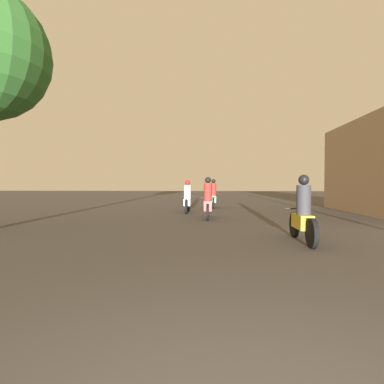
{
  "coord_description": "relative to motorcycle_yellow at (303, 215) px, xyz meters",
  "views": [
    {
      "loc": [
        -0.29,
        -1.09,
        1.34
      ],
      "look_at": [
        -1.56,
        16.87,
        0.88
      ],
      "focal_mm": 28.0,
      "sensor_mm": 36.0,
      "label": 1
    }
  ],
  "objects": [
    {
      "name": "motorcycle_yellow",
      "position": [
        0.0,
        0.0,
        0.0
      ],
      "size": [
        0.6,
        2.0,
        1.57
      ],
      "rotation": [
        0.0,
        0.0,
        -0.07
      ],
      "color": "black",
      "rests_on": "ground_plane"
    },
    {
      "name": "motorcycle_red",
      "position": [
        -2.27,
        4.68,
        0.03
      ],
      "size": [
        0.6,
        1.94,
        1.63
      ],
      "rotation": [
        0.0,
        0.0,
        -0.07
      ],
      "color": "black",
      "rests_on": "ground_plane"
    },
    {
      "name": "motorcycle_white",
      "position": [
        -3.28,
        7.08,
        -0.0
      ],
      "size": [
        0.6,
        1.96,
        1.54
      ],
      "rotation": [
        0.0,
        0.0,
        -0.09
      ],
      "color": "black",
      "rests_on": "ground_plane"
    },
    {
      "name": "motorcycle_green",
      "position": [
        -2.05,
        10.14,
        0.02
      ],
      "size": [
        0.6,
        1.89,
        1.64
      ],
      "rotation": [
        0.0,
        0.0,
        0.04
      ],
      "color": "black",
      "rests_on": "ground_plane"
    }
  ]
}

